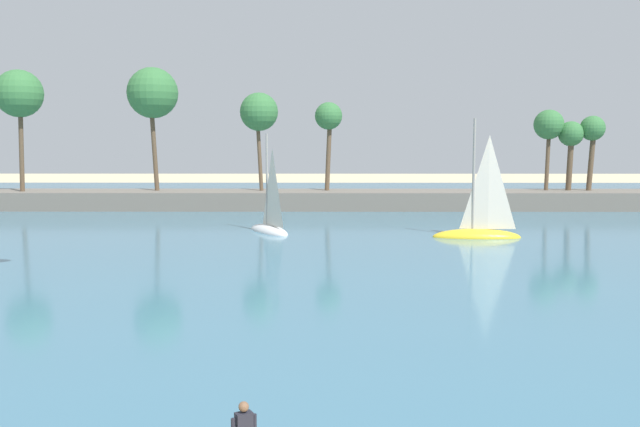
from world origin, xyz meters
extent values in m
cube|color=teal|center=(0.00, 54.46, 0.03)|extent=(220.00, 93.62, 0.06)
cube|color=slate|center=(0.00, 61.27, 0.90)|extent=(97.02, 6.00, 1.80)
cylinder|color=brown|center=(27.52, 61.91, 4.84)|extent=(0.78, 0.55, 6.10)
sphere|color=#38753D|center=(27.52, 61.91, 7.88)|extent=(2.43, 2.43, 2.43)
cylinder|color=brown|center=(25.48, 62.02, 4.57)|extent=(0.58, 0.84, 5.57)
sphere|color=#38753D|center=(25.48, 62.02, 7.35)|extent=(2.44, 2.44, 2.44)
cylinder|color=brown|center=(1.77, 62.00, 5.44)|extent=(0.75, 0.70, 7.30)
sphere|color=#38753D|center=(1.77, 62.00, 9.08)|extent=(2.68, 2.68, 2.68)
cylinder|color=brown|center=(23.37, 62.28, 5.02)|extent=(0.59, 0.67, 6.47)
sphere|color=#38753D|center=(23.37, 62.28, 8.25)|extent=(2.91, 2.91, 2.91)
cylinder|color=brown|center=(-27.72, 60.36, 6.47)|extent=(0.68, 0.57, 9.36)
sphere|color=#38753D|center=(-27.72, 60.36, 11.14)|extent=(4.52, 4.52, 4.52)
cylinder|color=brown|center=(-5.01, 61.74, 5.63)|extent=(0.75, 0.50, 7.68)
sphere|color=#38753D|center=(-5.01, 61.74, 9.47)|extent=(3.72, 3.72, 3.72)
cylinder|color=brown|center=(-15.27, 61.51, 6.54)|extent=(0.80, 0.69, 9.50)
sphere|color=#38753D|center=(-15.27, 61.51, 11.28)|extent=(4.91, 4.91, 4.91)
cube|color=#23232D|center=(-0.32, 6.91, 1.15)|extent=(0.39, 0.34, 0.58)
sphere|color=brown|center=(-0.32, 6.91, 1.56)|extent=(0.21, 0.21, 0.21)
cylinder|color=#23232D|center=(-0.12, 7.02, 1.11)|extent=(0.09, 0.09, 0.50)
ellipsoid|color=yellow|center=(11.91, 41.33, 0.06)|extent=(6.17, 2.15, 1.22)
cylinder|color=gray|center=(11.60, 41.35, 4.46)|extent=(0.18, 0.18, 7.59)
pyramid|color=silver|center=(12.63, 41.30, 3.89)|extent=(2.74, 0.33, 6.45)
ellipsoid|color=white|center=(-2.73, 44.13, 0.06)|extent=(4.05, 5.41, 1.06)
cylinder|color=gray|center=(-2.86, 44.36, 3.92)|extent=(0.16, 0.16, 6.65)
pyramid|color=silver|center=(-2.41, 43.58, 3.42)|extent=(1.34, 2.15, 5.65)
camera|label=1|loc=(1.28, -6.46, 6.89)|focal=39.06mm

